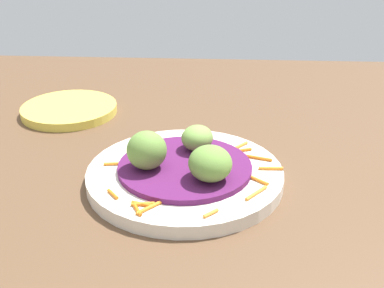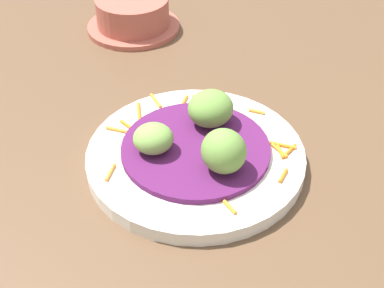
% 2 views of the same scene
% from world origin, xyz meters
% --- Properties ---
extents(table_surface, '(1.10, 1.10, 0.02)m').
position_xyz_m(table_surface, '(0.00, 0.00, 0.01)').
color(table_surface, brown).
rests_on(table_surface, ground).
extents(main_plate, '(0.24, 0.24, 0.02)m').
position_xyz_m(main_plate, '(0.01, -0.02, 0.03)').
color(main_plate, silver).
rests_on(main_plate, table_surface).
extents(cabbage_bed, '(0.17, 0.17, 0.01)m').
position_xyz_m(cabbage_bed, '(0.01, -0.02, 0.04)').
color(cabbage_bed, '#51194C').
rests_on(cabbage_bed, main_plate).
extents(carrot_garnish, '(0.21, 0.22, 0.00)m').
position_xyz_m(carrot_garnish, '(0.03, 0.00, 0.04)').
color(carrot_garnish, orange).
rests_on(carrot_garnish, main_plate).
extents(guac_scoop_left, '(0.06, 0.06, 0.05)m').
position_xyz_m(guac_scoop_left, '(0.02, -0.07, 0.07)').
color(guac_scoop_left, olive).
rests_on(guac_scoop_left, cabbage_bed).
extents(guac_scoop_center, '(0.06, 0.06, 0.04)m').
position_xyz_m(guac_scoop_center, '(0.04, 0.01, 0.06)').
color(guac_scoop_center, olive).
rests_on(guac_scoop_center, cabbage_bed).
extents(guac_scoop_right, '(0.06, 0.05, 0.03)m').
position_xyz_m(guac_scoop_right, '(-0.04, -0.01, 0.06)').
color(guac_scoop_right, '#759E47').
rests_on(guac_scoop_right, cabbage_bed).
extents(terracotta_bowl, '(0.15, 0.15, 0.05)m').
position_xyz_m(terracotta_bowl, '(0.05, 0.31, 0.04)').
color(terracotta_bowl, '#A85142').
rests_on(terracotta_bowl, table_surface).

